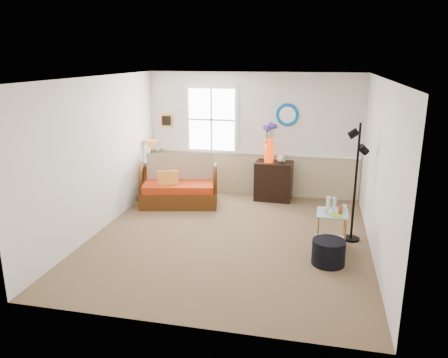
% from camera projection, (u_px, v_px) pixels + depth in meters
% --- Properties ---
extents(floor, '(4.50, 5.00, 0.01)m').
position_uv_depth(floor, '(229.00, 238.00, 7.23)').
color(floor, olive).
rests_on(floor, ground).
extents(ceiling, '(4.50, 5.00, 0.01)m').
position_uv_depth(ceiling, '(229.00, 78.00, 6.52)').
color(ceiling, white).
rests_on(ceiling, walls).
extents(walls, '(4.51, 5.01, 2.60)m').
position_uv_depth(walls, '(229.00, 162.00, 6.88)').
color(walls, silver).
rests_on(walls, floor).
extents(wainscot, '(4.46, 0.02, 0.90)m').
position_uv_depth(wainscot, '(252.00, 174.00, 9.44)').
color(wainscot, tan).
rests_on(wainscot, walls).
extents(chair_rail, '(4.46, 0.04, 0.06)m').
position_uv_depth(chair_rail, '(253.00, 153.00, 9.30)').
color(chair_rail, white).
rests_on(chair_rail, walls).
extents(window, '(1.14, 0.06, 1.44)m').
position_uv_depth(window, '(212.00, 120.00, 9.30)').
color(window, white).
rests_on(window, walls).
extents(picture, '(0.28, 0.03, 0.28)m').
position_uv_depth(picture, '(167.00, 121.00, 9.54)').
color(picture, '#C08124').
rests_on(picture, walls).
extents(mirror, '(0.47, 0.07, 0.47)m').
position_uv_depth(mirror, '(287.00, 115.00, 8.94)').
color(mirror, '#0267C0').
rests_on(mirror, walls).
extents(loveseat, '(1.66, 1.16, 0.99)m').
position_uv_depth(loveseat, '(179.00, 181.00, 8.76)').
color(loveseat, '#522D0D').
rests_on(loveseat, floor).
extents(throw_pillow, '(0.41, 0.25, 0.41)m').
position_uv_depth(throw_pillow, '(168.00, 181.00, 8.63)').
color(throw_pillow, orange).
rests_on(throw_pillow, loveseat).
extents(lamp_stand, '(0.44, 0.44, 0.69)m').
position_uv_depth(lamp_stand, '(155.00, 180.00, 9.40)').
color(lamp_stand, black).
rests_on(lamp_stand, floor).
extents(table_lamp, '(0.33, 0.33, 0.51)m').
position_uv_depth(table_lamp, '(152.00, 152.00, 9.23)').
color(table_lamp, '#C2712D').
rests_on(table_lamp, lamp_stand).
extents(potted_plant, '(0.41, 0.44, 0.31)m').
position_uv_depth(potted_plant, '(160.00, 157.00, 9.22)').
color(potted_plant, '#456731').
rests_on(potted_plant, lamp_stand).
extents(cabinet, '(0.77, 0.52, 0.81)m').
position_uv_depth(cabinet, '(274.00, 181.00, 9.09)').
color(cabinet, black).
rests_on(cabinet, floor).
extents(flower_vase, '(0.26, 0.26, 0.80)m').
position_uv_depth(flower_vase, '(269.00, 143.00, 8.86)').
color(flower_vase, '#ED3509').
rests_on(flower_vase, cabinet).
extents(side_table, '(0.48, 0.48, 0.60)m').
position_uv_depth(side_table, '(331.00, 231.00, 6.77)').
color(side_table, olive).
rests_on(side_table, floor).
extents(tabletop_items, '(0.39, 0.39, 0.21)m').
position_uv_depth(tabletop_items, '(335.00, 206.00, 6.66)').
color(tabletop_items, silver).
rests_on(tabletop_items, side_table).
extents(floor_lamp, '(0.31, 0.31, 1.93)m').
position_uv_depth(floor_lamp, '(356.00, 183.00, 6.92)').
color(floor_lamp, black).
rests_on(floor_lamp, floor).
extents(ottoman, '(0.60, 0.60, 0.37)m').
position_uv_depth(ottoman, '(329.00, 252.00, 6.29)').
color(ottoman, black).
rests_on(ottoman, floor).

